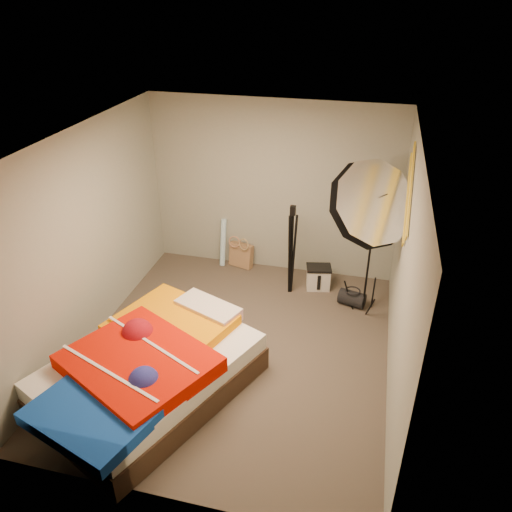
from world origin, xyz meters
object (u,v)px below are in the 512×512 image
(camera_tripod, at_px, (292,244))
(camera_case, at_px, (318,278))
(bed, at_px, (150,370))
(photo_umbrella, at_px, (369,205))
(tote_bag, at_px, (241,255))
(wrapping_roll, at_px, (223,243))
(duffel_bag, at_px, (352,298))

(camera_tripod, bearing_deg, camera_case, 26.61)
(camera_case, distance_m, bed, 2.84)
(camera_case, bearing_deg, camera_tripod, -165.44)
(photo_umbrella, bearing_deg, camera_tripod, 156.95)
(tote_bag, xyz_separation_m, camera_tripod, (0.85, -0.53, 0.56))
(wrapping_roll, height_order, bed, wrapping_roll)
(tote_bag, bearing_deg, wrapping_roll, -163.86)
(camera_tripod, bearing_deg, duffel_bag, -8.53)
(bed, bearing_deg, photo_umbrella, 42.93)
(wrapping_roll, relative_size, bed, 0.27)
(wrapping_roll, height_order, photo_umbrella, photo_umbrella)
(tote_bag, xyz_separation_m, photo_umbrella, (1.79, -0.93, 1.40))
(camera_case, height_order, photo_umbrella, photo_umbrella)
(wrapping_roll, relative_size, camera_tripod, 0.56)
(photo_umbrella, bearing_deg, tote_bag, 152.61)
(bed, height_order, camera_tripod, camera_tripod)
(duffel_bag, relative_size, camera_tripod, 0.26)
(duffel_bag, distance_m, camera_tripod, 1.08)
(wrapping_roll, relative_size, camera_case, 2.29)
(tote_bag, relative_size, photo_umbrella, 0.17)
(tote_bag, distance_m, camera_case, 1.26)
(wrapping_roll, xyz_separation_m, duffel_bag, (1.99, -0.66, -0.26))
(wrapping_roll, height_order, duffel_bag, wrapping_roll)
(tote_bag, xyz_separation_m, camera_case, (1.21, -0.34, -0.02))
(camera_case, bearing_deg, wrapping_roll, 155.05)
(tote_bag, bearing_deg, bed, -78.28)
(duffel_bag, relative_size, bed, 0.13)
(photo_umbrella, bearing_deg, camera_case, 134.49)
(wrapping_roll, distance_m, camera_case, 1.55)
(camera_case, relative_size, camera_tripod, 0.24)
(tote_bag, xyz_separation_m, wrapping_roll, (-0.28, 0.00, 0.18))
(tote_bag, bearing_deg, photo_umbrella, -11.25)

